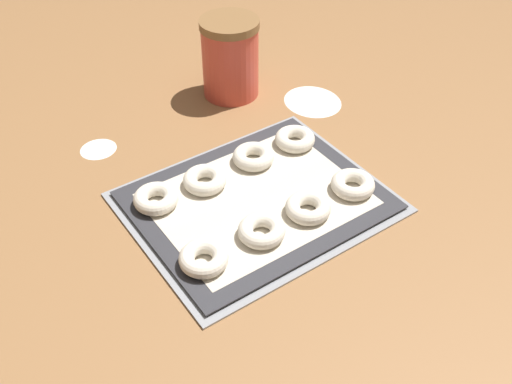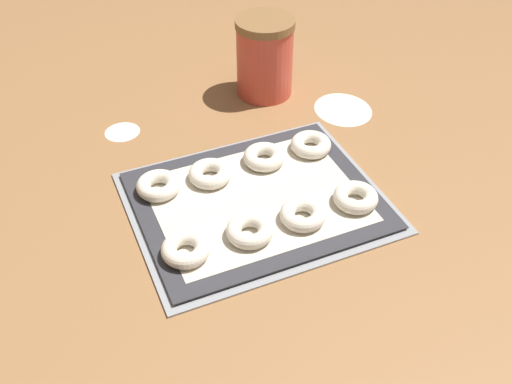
{
  "view_description": "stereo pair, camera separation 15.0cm",
  "coord_description": "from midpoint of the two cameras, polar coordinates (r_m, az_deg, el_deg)",
  "views": [
    {
      "loc": [
        -0.43,
        -0.61,
        0.68
      ],
      "look_at": [
        -0.01,
        0.0,
        0.02
      ],
      "focal_mm": 42.0,
      "sensor_mm": 36.0,
      "label": 1
    },
    {
      "loc": [
        -0.3,
        -0.69,
        0.68
      ],
      "look_at": [
        -0.01,
        0.0,
        0.02
      ],
      "focal_mm": 42.0,
      "sensor_mm": 36.0,
      "label": 2
    }
  ],
  "objects": [
    {
      "name": "bagel_front_far_left",
      "position": [
        0.9,
        -9.84,
        -6.59
      ],
      "size": [
        0.07,
        0.07,
        0.02
      ],
      "color": "silver",
      "rests_on": "baking_mat"
    },
    {
      "name": "bagel_back_mid_right",
      "position": [
        1.07,
        -4.28,
        3.14
      ],
      "size": [
        0.07,
        0.07,
        0.02
      ],
      "color": "silver",
      "rests_on": "baking_mat"
    },
    {
      "name": "bagel_front_mid_left",
      "position": [
        0.92,
        -4.11,
        -4.02
      ],
      "size": [
        0.07,
        0.07,
        0.02
      ],
      "color": "silver",
      "rests_on": "baking_mat"
    },
    {
      "name": "baking_tray",
      "position": [
        1.0,
        -4.26,
        -1.11
      ],
      "size": [
        0.41,
        0.34,
        0.01
      ],
      "color": "#93969B",
      "rests_on": "ground_plane"
    },
    {
      "name": "flour_patch_near",
      "position": [
        1.18,
        -18.38,
        3.72
      ],
      "size": [
        0.07,
        0.07,
        0.0
      ],
      "color": "white",
      "rests_on": "ground_plane"
    },
    {
      "name": "bagel_back_far_left",
      "position": [
        1.01,
        -13.77,
        -0.9
      ],
      "size": [
        0.07,
        0.07,
        0.02
      ],
      "color": "silver",
      "rests_on": "baking_mat"
    },
    {
      "name": "bagel_front_far_right",
      "position": [
        1.01,
        5.07,
        0.44
      ],
      "size": [
        0.07,
        0.07,
        0.02
      ],
      "color": "silver",
      "rests_on": "baking_mat"
    },
    {
      "name": "ground_plane",
      "position": [
        1.01,
        -3.81,
        -1.23
      ],
      "size": [
        2.8,
        2.8,
        0.0
      ],
      "primitive_type": "plane",
      "color": "olive"
    },
    {
      "name": "flour_canister",
      "position": [
        1.25,
        -5.99,
        12.44
      ],
      "size": [
        0.12,
        0.12,
        0.16
      ],
      "color": "#DB4C3D",
      "rests_on": "ground_plane"
    },
    {
      "name": "bagel_back_mid_left",
      "position": [
        1.03,
        -9.09,
        0.87
      ],
      "size": [
        0.07,
        0.07,
        0.02
      ],
      "color": "silver",
      "rests_on": "baking_mat"
    },
    {
      "name": "bagel_back_far_right",
      "position": [
        1.11,
        -0.13,
        4.84
      ],
      "size": [
        0.07,
        0.07,
        0.02
      ],
      "color": "silver",
      "rests_on": "baking_mat"
    },
    {
      "name": "bagel_front_mid_right",
      "position": [
        0.96,
        0.56,
        -1.82
      ],
      "size": [
        0.07,
        0.07,
        0.02
      ],
      "color": "silver",
      "rests_on": "baking_mat"
    },
    {
      "name": "flour_patch_far",
      "position": [
        1.25,
        2.0,
        8.47
      ],
      "size": [
        0.11,
        0.13,
        0.0
      ],
      "color": "white",
      "rests_on": "ground_plane"
    },
    {
      "name": "baking_mat",
      "position": [
        1.0,
        -4.28,
        -0.88
      ],
      "size": [
        0.39,
        0.31,
        0.0
      ],
      "color": "#333338",
      "rests_on": "baking_tray"
    }
  ]
}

